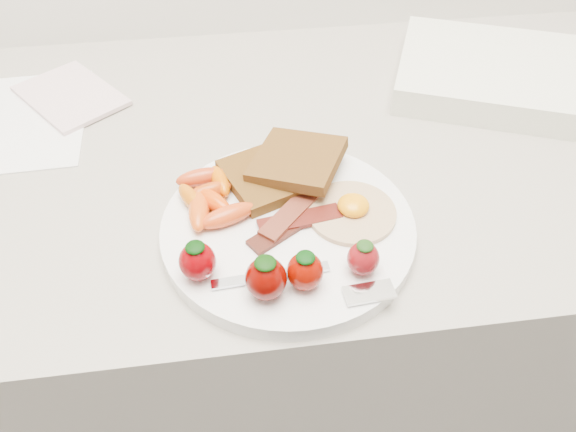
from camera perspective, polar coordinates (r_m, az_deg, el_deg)
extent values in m
cube|color=gray|center=(1.06, -2.48, -12.27)|extent=(2.00, 0.60, 0.90)
cylinder|color=white|center=(0.60, 0.00, -1.27)|extent=(0.27, 0.27, 0.02)
cube|color=#35180C|center=(0.64, -1.88, 4.16)|extent=(0.12, 0.12, 0.01)
cube|color=#381D08|center=(0.64, 0.94, 5.70)|extent=(0.13, 0.13, 0.02)
cylinder|color=beige|center=(0.60, 6.48, 0.36)|extent=(0.10, 0.10, 0.01)
ellipsoid|color=orange|center=(0.60, 6.66, 1.09)|extent=(0.04, 0.04, 0.02)
cube|color=black|center=(0.59, -0.22, -1.21)|extent=(0.09, 0.07, 0.00)
cube|color=#410702|center=(0.59, 1.21, -0.37)|extent=(0.09, 0.04, 0.00)
cube|color=#4D1311|center=(0.60, 0.31, 0.37)|extent=(0.08, 0.08, 0.00)
ellipsoid|color=#B93F0A|center=(0.62, -8.00, 2.48)|extent=(0.05, 0.03, 0.02)
ellipsoid|color=#DE4406|center=(0.61, -7.69, 1.59)|extent=(0.05, 0.06, 0.02)
ellipsoid|color=#D84E10|center=(0.60, -9.05, 0.64)|extent=(0.02, 0.06, 0.02)
ellipsoid|color=#D65B00|center=(0.63, -6.93, 3.54)|extent=(0.03, 0.05, 0.02)
ellipsoid|color=#BB3B16|center=(0.64, -8.84, 3.93)|extent=(0.06, 0.03, 0.02)
ellipsoid|color=#CD4113|center=(0.59, -6.13, 0.06)|extent=(0.07, 0.04, 0.02)
ellipsoid|color=#C95D08|center=(0.62, -9.82, 1.77)|extent=(0.04, 0.05, 0.02)
ellipsoid|color=#6F0004|center=(0.54, -9.18, -4.58)|extent=(0.04, 0.04, 0.04)
ellipsoid|color=black|center=(0.52, -9.44, -3.14)|extent=(0.02, 0.02, 0.01)
ellipsoid|color=#550300|center=(0.52, -2.25, -6.37)|extent=(0.04, 0.04, 0.04)
ellipsoid|color=black|center=(0.50, -2.32, -4.79)|extent=(0.02, 0.02, 0.01)
ellipsoid|color=#730800|center=(0.53, 1.74, -5.64)|extent=(0.03, 0.03, 0.04)
ellipsoid|color=black|center=(0.51, 1.79, -4.23)|extent=(0.02, 0.02, 0.01)
ellipsoid|color=maroon|center=(0.54, 7.65, -4.30)|extent=(0.03, 0.03, 0.04)
ellipsoid|color=#183C0F|center=(0.53, 7.83, -3.03)|extent=(0.02, 0.02, 0.01)
cube|color=silver|center=(0.54, -1.76, -6.05)|extent=(0.12, 0.02, 0.00)
cube|color=silver|center=(0.54, 8.25, -7.68)|extent=(0.05, 0.03, 0.00)
cube|color=white|center=(0.84, -25.43, 8.80)|extent=(0.17, 0.23, 0.00)
cube|color=beige|center=(0.86, -21.23, 11.34)|extent=(0.17, 0.18, 0.01)
cube|color=white|center=(0.88, 20.42, 13.34)|extent=(0.33, 0.30, 0.04)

